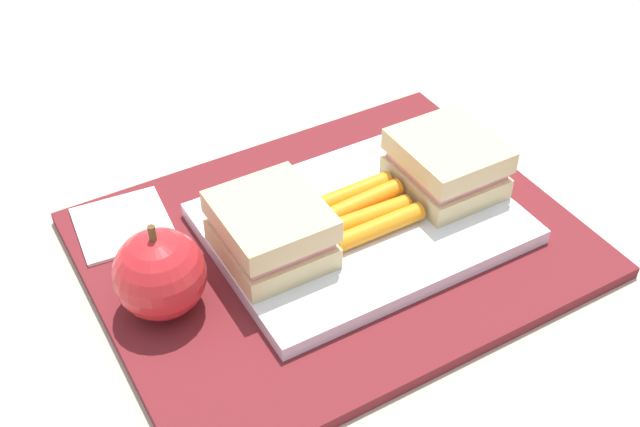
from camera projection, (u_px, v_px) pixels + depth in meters
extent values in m
plane|color=#B7AD99|center=(334.00, 249.00, 0.62)|extent=(2.40, 2.40, 0.00)
cube|color=maroon|center=(334.00, 244.00, 0.62)|extent=(0.36, 0.28, 0.01)
cube|color=white|center=(362.00, 223.00, 0.62)|extent=(0.23, 0.17, 0.01)
cube|color=#DBC189|center=(445.00, 177.00, 0.64)|extent=(0.07, 0.08, 0.02)
cube|color=pink|center=(446.00, 164.00, 0.63)|extent=(0.07, 0.07, 0.01)
cube|color=#DBC189|center=(448.00, 150.00, 0.62)|extent=(0.07, 0.08, 0.02)
cube|color=#DBC189|center=(272.00, 243.00, 0.58)|extent=(0.07, 0.08, 0.02)
cube|color=pink|center=(271.00, 230.00, 0.57)|extent=(0.07, 0.07, 0.01)
cube|color=#DBC189|center=(270.00, 216.00, 0.56)|extent=(0.07, 0.08, 0.02)
cylinder|color=orange|center=(348.00, 195.00, 0.63)|extent=(0.08, 0.01, 0.02)
cylinder|color=orange|center=(358.00, 204.00, 0.62)|extent=(0.08, 0.01, 0.02)
cylinder|color=orange|center=(367.00, 217.00, 0.61)|extent=(0.08, 0.01, 0.02)
cylinder|color=orange|center=(379.00, 227.00, 0.60)|extent=(0.08, 0.01, 0.01)
sphere|color=red|center=(161.00, 277.00, 0.54)|extent=(0.06, 0.06, 0.06)
cylinder|color=brown|center=(154.00, 236.00, 0.52)|extent=(0.01, 0.01, 0.01)
cube|color=white|center=(123.00, 225.00, 0.63)|extent=(0.08, 0.08, 0.00)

